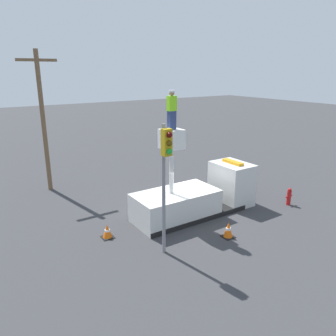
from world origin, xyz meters
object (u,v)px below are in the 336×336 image
(worker, at_px, (172,110))
(utility_pole, at_px, (43,118))
(traffic_cone_rear, at_px, (107,231))
(traffic_cone_curbside, at_px, (228,230))
(traffic_light_pole, at_px, (166,165))
(bucket_truck, at_px, (197,197))
(fire_hydrant, at_px, (289,197))

(worker, relative_size, utility_pole, 0.21)
(worker, distance_m, traffic_cone_rear, 6.12)
(traffic_cone_curbside, height_order, utility_pole, utility_pole)
(traffic_light_pole, bearing_deg, utility_pole, 100.87)
(bucket_truck, height_order, fire_hydrant, bucket_truck)
(worker, height_order, utility_pole, utility_pole)
(traffic_light_pole, relative_size, traffic_cone_curbside, 7.30)
(worker, xyz_separation_m, traffic_light_pole, (-1.91, -2.44, -1.69))
(bucket_truck, relative_size, utility_pole, 0.81)
(bucket_truck, xyz_separation_m, fire_hydrant, (4.88, -1.96, -0.42))
(worker, height_order, traffic_light_pole, worker)
(bucket_truck, height_order, worker, worker)
(worker, distance_m, traffic_light_pole, 3.53)
(worker, xyz_separation_m, traffic_cone_curbside, (1.14, -2.82, -5.07))
(worker, xyz_separation_m, fire_hydrant, (6.46, -1.96, -4.94))
(fire_hydrant, distance_m, utility_pole, 14.73)
(traffic_cone_rear, bearing_deg, traffic_cone_curbside, -32.84)
(fire_hydrant, bearing_deg, traffic_cone_rear, 168.24)
(worker, height_order, fire_hydrant, worker)
(traffic_cone_curbside, relative_size, utility_pole, 0.09)
(bucket_truck, bearing_deg, traffic_cone_curbside, -98.78)
(traffic_light_pole, distance_m, utility_pole, 10.41)
(worker, distance_m, traffic_cone_curbside, 5.92)
(traffic_light_pole, distance_m, fire_hydrant, 9.00)
(bucket_truck, xyz_separation_m, traffic_cone_rear, (-4.94, 0.08, -0.60))
(traffic_light_pole, bearing_deg, worker, 51.95)
(fire_hydrant, distance_m, traffic_cone_rear, 10.04)
(traffic_cone_curbside, bearing_deg, bucket_truck, 81.22)
(traffic_light_pole, distance_m, traffic_cone_curbside, 4.58)
(fire_hydrant, bearing_deg, bucket_truck, 158.13)
(fire_hydrant, height_order, utility_pole, utility_pole)
(fire_hydrant, relative_size, traffic_cone_rear, 1.54)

